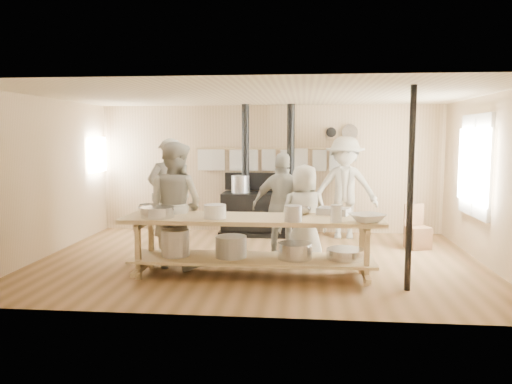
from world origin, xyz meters
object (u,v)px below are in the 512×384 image
(cook_center, at_px, (304,215))
(cook_by_window, at_px, (345,188))
(cook_left, at_px, (175,205))
(stove, at_px, (267,209))
(cook_right, at_px, (283,207))
(prep_table, at_px, (252,240))
(roasting_pan, at_px, (334,211))
(cook_far_left, at_px, (169,198))
(chair, at_px, (417,236))

(cook_center, height_order, cook_by_window, cook_by_window)
(cook_left, bearing_deg, cook_center, -148.26)
(stove, relative_size, cook_right, 1.52)
(stove, relative_size, cook_left, 1.38)
(prep_table, bearing_deg, roasting_pan, 15.97)
(cook_far_left, distance_m, chair, 4.36)
(chair, xyz_separation_m, roasting_pan, (-1.57, -1.71, 0.67))
(stove, relative_size, cook_far_left, 1.34)
(cook_left, bearing_deg, cook_far_left, -44.45)
(roasting_pan, bearing_deg, cook_left, 177.86)
(cook_right, bearing_deg, cook_center, 143.34)
(cook_right, distance_m, roasting_pan, 1.01)
(cook_far_left, distance_m, roasting_pan, 2.73)
(prep_table, bearing_deg, cook_left, 160.74)
(cook_by_window, bearing_deg, roasting_pan, -92.93)
(cook_center, relative_size, roasting_pan, 3.49)
(cook_far_left, xyz_separation_m, cook_by_window, (2.98, 1.76, 0.01))
(cook_far_left, bearing_deg, cook_right, 149.89)
(cook_right, height_order, roasting_pan, cook_right)
(stove, xyz_separation_m, cook_center, (0.73, -2.32, 0.25))
(prep_table, bearing_deg, cook_far_left, 143.45)
(cook_by_window, relative_size, chair, 2.53)
(cook_far_left, xyz_separation_m, chair, (4.19, 0.95, -0.74))
(cook_left, xyz_separation_m, chair, (3.92, 1.62, -0.72))
(stove, distance_m, roasting_pan, 2.95)
(cook_center, relative_size, cook_by_window, 0.79)
(cook_by_window, bearing_deg, chair, -28.57)
(cook_far_left, relative_size, cook_by_window, 0.99)
(cook_left, bearing_deg, prep_table, -175.88)
(prep_table, relative_size, chair, 4.63)
(cook_by_window, bearing_deg, cook_center, -104.75)
(stove, distance_m, cook_right, 2.08)
(cook_left, relative_size, cook_by_window, 0.96)
(chair, bearing_deg, prep_table, -160.01)
(cook_center, distance_m, cook_by_window, 2.29)
(roasting_pan, bearing_deg, cook_right, 137.86)
(cook_left, relative_size, chair, 2.43)
(cook_right, bearing_deg, cook_far_left, 3.95)
(cook_far_left, xyz_separation_m, cook_right, (1.87, -0.08, -0.11))
(chair, bearing_deg, cook_by_window, 129.53)
(prep_table, relative_size, cook_by_window, 1.83)
(cook_left, bearing_deg, roasting_pan, -158.75)
(prep_table, height_order, cook_right, cook_right)
(stove, distance_m, prep_table, 3.02)
(stove, xyz_separation_m, cook_far_left, (-1.47, -1.93, 0.45))
(cook_center, xyz_separation_m, cook_by_window, (0.78, 2.15, 0.21))
(cook_far_left, height_order, cook_by_window, cook_by_window)
(cook_by_window, distance_m, chair, 1.65)
(prep_table, height_order, cook_by_window, cook_by_window)
(prep_table, bearing_deg, cook_center, 43.72)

